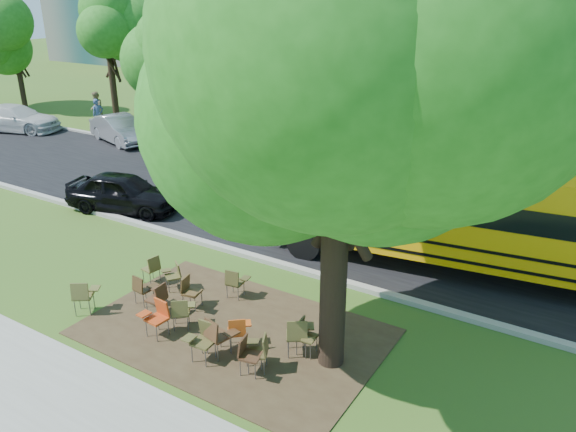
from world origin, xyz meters
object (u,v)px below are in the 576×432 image
Objects in this scene: chair_1 at (142,287)px; chair_2 at (181,310)px; bg_car_red at (205,144)px; chair_9 at (174,273)px; chair_13 at (298,333)px; chair_6 at (260,349)px; main_tree at (340,89)px; chair_3 at (157,314)px; chair_0 at (83,294)px; bg_car_silver at (120,129)px; bg_car_white at (16,118)px; chair_15 at (158,296)px; chair_14 at (235,281)px; black_car at (123,192)px; pedestrian_a at (98,115)px; chair_11 at (238,330)px; chair_12 at (304,334)px; chair_5 at (203,337)px; chair_4 at (217,334)px; school_bus at (528,217)px; pedestrian_b at (96,108)px; chair_7 at (248,353)px; chair_8 at (152,266)px; chair_10 at (189,290)px.

chair_2 is at bearing -5.93° from chair_1.
chair_9 is at bearing -122.90° from bg_car_red.
chair_6 is at bearing -149.67° from chair_13.
main_tree reaches higher than chair_3.
chair_0 is 0.21× the size of bg_car_silver.
chair_9 is at bearing -132.54° from bg_car_white.
chair_15 is (0.70, -0.15, 0.03)m from chair_1.
chair_14 is 0.96× the size of chair_15.
main_tree is 2.26× the size of black_car.
chair_13 is 3.85m from chair_15.
chair_9 is at bearing -109.27° from pedestrian_a.
chair_12 is (1.37, 0.62, 0.02)m from chair_11.
chair_4 is at bearing -133.00° from chair_5.
school_bus is at bearing 66.75° from main_tree.
chair_12 is at bearing -111.52° from bg_car_red.
chair_6 is 0.97m from chair_13.
chair_13 reaches higher than chair_4.
school_bus is 7.43m from chair_13.
chair_6 reaches higher than chair_2.
pedestrian_b reaches higher than chair_5.
bg_car_silver is (-13.39, 10.43, 0.23)m from chair_9.
chair_15 is (-0.61, 0.66, -0.02)m from chair_3.
chair_8 is at bearing -124.15° from chair_7.
chair_1 is at bearing -147.71° from school_bus.
pedestrian_b is at bearing 106.36° from chair_2.
chair_10 is (-0.48, 0.84, 0.02)m from chair_2.
chair_14 reaches higher than chair_11.
bg_car_red reaches higher than chair_9.
chair_7 is 4.97m from chair_8.
chair_0 is 1.02× the size of chair_3.
chair_1 is at bearing -125.87° from bg_car_red.
chair_14 is (0.20, 1.85, 0.00)m from chair_2.
chair_5 reaches higher than chair_6.
chair_12 is (3.47, -0.15, -0.01)m from chair_10.
chair_14 is at bearing 87.86° from chair_11.
chair_15 reaches higher than chair_10.
chair_0 is 0.48× the size of pedestrian_b.
main_tree is 10.82× the size of chair_10.
black_car is (-9.61, 5.15, 0.19)m from chair_6.
chair_15 is 7.77m from black_car.
chair_1 is 0.98× the size of chair_6.
chair_5 reaches higher than chair_2.
chair_14 is at bearing -115.89° from bg_car_red.
chair_10 is at bearing 14.91° from pedestrian_b.
chair_7 is 1.01× the size of chair_12.
black_car is at bearing -132.23° from chair_10.
chair_3 is 1.08× the size of chair_14.
school_bus is 13.93× the size of chair_4.
chair_6 is at bearing -132.36° from bg_car_white.
chair_11 is (3.24, -0.26, -0.01)m from chair_1.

